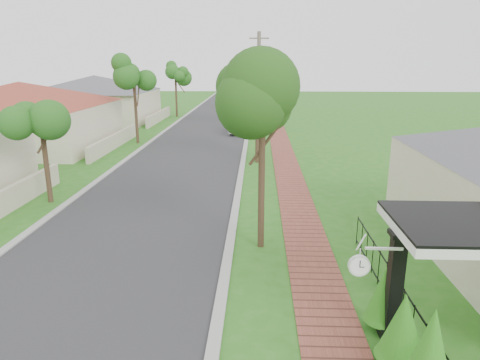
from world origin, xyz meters
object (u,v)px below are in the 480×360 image
(near_tree, at_px, (263,98))
(utility_pole, at_px, (258,95))
(porch_post, at_px, (394,291))
(parked_car_red, at_px, (246,117))
(parked_car_white, at_px, (240,126))
(station_clock, at_px, (361,264))

(near_tree, height_order, utility_pole, utility_pole)
(porch_post, height_order, parked_car_red, porch_post)
(parked_car_white, bearing_deg, station_clock, -74.37)
(porch_post, height_order, near_tree, near_tree)
(utility_pole, distance_m, station_clock, 19.50)
(porch_post, distance_m, station_clock, 1.26)
(parked_car_red, bearing_deg, utility_pole, -85.35)
(parked_car_red, xyz_separation_m, station_clock, (3.30, -33.41, 1.22))
(near_tree, bearing_deg, utility_pole, 90.53)
(parked_car_red, distance_m, parked_car_white, 5.18)
(station_clock, bearing_deg, near_tree, 111.36)
(near_tree, relative_size, utility_pole, 0.79)
(near_tree, xyz_separation_m, utility_pole, (-0.13, 14.16, -0.97))
(parked_car_red, relative_size, near_tree, 0.70)
(utility_pole, height_order, station_clock, utility_pole)
(parked_car_white, bearing_deg, parked_car_red, 94.48)
(porch_post, xyz_separation_m, parked_car_white, (-4.51, 27.84, -0.49))
(porch_post, xyz_separation_m, near_tree, (-2.87, 4.72, 3.75))
(parked_car_white, bearing_deg, porch_post, -72.52)
(porch_post, relative_size, near_tree, 0.41)
(parked_car_white, relative_size, utility_pole, 0.50)
(porch_post, height_order, station_clock, porch_post)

